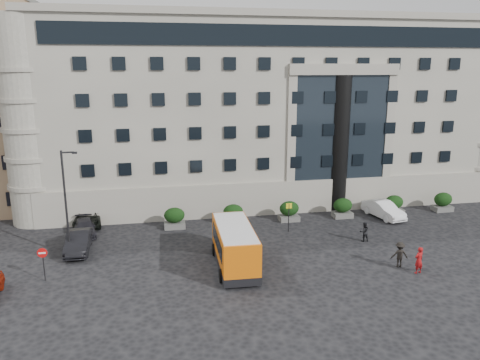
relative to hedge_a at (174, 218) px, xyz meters
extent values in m
plane|color=black|center=(4.00, -7.80, -0.93)|extent=(120.00, 120.00, 0.00)
cube|color=gray|center=(10.00, 14.20, 8.07)|extent=(44.00, 24.00, 18.00)
cylinder|color=black|center=(16.00, 2.50, 5.57)|extent=(1.80, 1.80, 13.00)
cube|color=#52524F|center=(0.00, 0.00, -0.68)|extent=(1.80, 1.20, 0.50)
ellipsoid|color=black|center=(0.00, 0.00, 0.24)|extent=(1.80, 1.26, 1.34)
cube|color=#52524F|center=(5.20, 0.00, -0.68)|extent=(1.80, 1.20, 0.50)
ellipsoid|color=black|center=(5.20, 0.00, 0.24)|extent=(1.80, 1.26, 1.34)
cube|color=#52524F|center=(10.40, 0.00, -0.68)|extent=(1.80, 1.20, 0.50)
ellipsoid|color=black|center=(10.40, 0.00, 0.24)|extent=(1.80, 1.26, 1.34)
cube|color=#52524F|center=(15.60, 0.00, -0.68)|extent=(1.80, 1.20, 0.50)
ellipsoid|color=black|center=(15.60, 0.00, 0.24)|extent=(1.80, 1.26, 1.34)
cube|color=#52524F|center=(20.80, 0.00, -0.68)|extent=(1.80, 1.20, 0.50)
ellipsoid|color=black|center=(20.80, 0.00, 0.24)|extent=(1.80, 1.26, 1.34)
cube|color=#52524F|center=(26.00, 0.00, -0.68)|extent=(1.80, 1.20, 0.50)
ellipsoid|color=black|center=(26.00, 0.00, 0.24)|extent=(1.80, 1.26, 1.34)
cylinder|color=#262628|center=(-8.00, -4.80, 3.07)|extent=(0.16, 0.16, 8.00)
cylinder|color=#262628|center=(-7.55, -4.80, 6.92)|extent=(0.90, 0.12, 0.12)
cube|color=black|center=(-7.10, -4.80, 6.87)|extent=(0.35, 0.18, 0.14)
cylinder|color=#262628|center=(9.50, -2.80, 0.32)|extent=(0.08, 0.08, 2.50)
cube|color=yellow|center=(9.50, -2.80, 1.37)|extent=(0.50, 0.06, 0.45)
cylinder|color=#262628|center=(-9.00, -8.80, 0.17)|extent=(0.08, 0.08, 2.20)
cylinder|color=red|center=(-9.00, -8.86, 1.07)|extent=(0.64, 0.05, 0.64)
cube|color=white|center=(-9.00, -8.90, 1.07)|extent=(0.45, 0.04, 0.10)
cube|color=orange|center=(3.69, -8.99, 0.81)|extent=(2.68, 7.16, 2.38)
cube|color=black|center=(3.69, -8.99, -0.48)|extent=(2.72, 7.20, 0.55)
cube|color=black|center=(3.69, -8.99, 1.04)|extent=(2.68, 5.61, 1.06)
cube|color=silver|center=(3.69, -8.99, 1.95)|extent=(2.54, 6.80, 0.18)
cylinder|color=black|center=(2.39, -11.21, -0.48)|extent=(0.31, 0.91, 0.90)
cylinder|color=black|center=(4.82, -11.30, -0.48)|extent=(0.31, 0.91, 0.90)
cylinder|color=black|center=(2.56, -6.69, -0.48)|extent=(0.31, 0.91, 0.90)
cylinder|color=black|center=(4.98, -6.77, -0.48)|extent=(0.31, 0.91, 0.90)
cube|color=maroon|center=(-13.72, 9.14, 0.50)|extent=(2.87, 3.74, 2.30)
cube|color=maroon|center=(-13.14, 6.82, 0.13)|extent=(2.33, 1.92, 1.57)
cube|color=black|center=(-12.98, 6.19, 0.45)|extent=(1.73, 0.54, 0.74)
cylinder|color=black|center=(-14.15, 6.66, -0.54)|extent=(0.42, 0.81, 0.77)
cylinder|color=black|center=(-12.18, 7.16, -0.54)|extent=(0.42, 0.81, 0.77)
cylinder|color=black|center=(-14.89, 9.61, -0.54)|extent=(0.42, 0.81, 0.77)
cylinder|color=black|center=(-12.92, 10.11, -0.54)|extent=(0.42, 0.81, 0.77)
imported|color=black|center=(-7.50, -3.98, -0.15)|extent=(1.71, 4.77, 1.56)
imported|color=black|center=(-7.50, -0.16, -0.32)|extent=(2.38, 4.43, 1.22)
imported|color=black|center=(-7.50, 2.23, -0.23)|extent=(2.49, 5.08, 1.39)
imported|color=white|center=(19.32, -0.80, -0.15)|extent=(2.56, 4.94, 1.55)
imported|color=#9D0F11|center=(15.80, -12.43, 0.01)|extent=(0.78, 0.61, 1.88)
imported|color=black|center=(14.83, -6.13, -0.12)|extent=(0.81, 0.65, 1.61)
imported|color=black|center=(15.05, -11.24, 0.00)|extent=(1.29, 0.88, 1.85)
camera|label=1|loc=(-1.84, -39.12, 12.86)|focal=35.00mm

